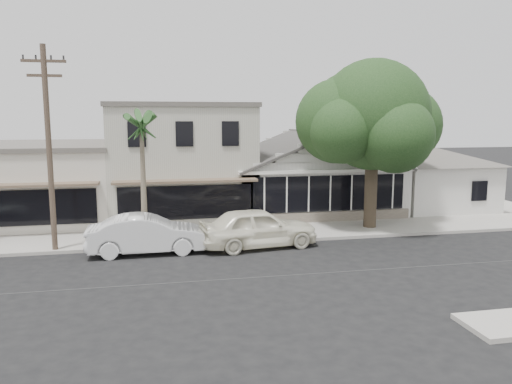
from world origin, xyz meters
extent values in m
plane|color=black|center=(0.00, 0.00, 0.00)|extent=(140.00, 140.00, 0.00)
cube|color=#9E9991|center=(-8.00, 6.75, 0.07)|extent=(90.00, 3.50, 0.15)
cube|color=silver|center=(5.00, 12.50, 1.50)|extent=(10.00, 8.00, 3.00)
cube|color=black|center=(5.00, 8.44, 1.75)|extent=(8.80, 0.10, 2.00)
cube|color=#60564C|center=(5.00, 8.45, 0.35)|extent=(9.60, 0.18, 0.70)
cube|color=silver|center=(13.20, 11.50, 1.50)|extent=(6.00, 6.00, 3.00)
cube|color=#BAB8A8|center=(-3.00, 13.50, 3.25)|extent=(8.00, 10.00, 6.50)
cube|color=silver|center=(-12.00, 13.50, 2.10)|extent=(10.00, 10.00, 4.20)
cylinder|color=brown|center=(-9.00, 5.20, 4.50)|extent=(0.24, 0.24, 9.00)
cube|color=brown|center=(-9.00, 5.20, 8.30)|extent=(1.80, 0.12, 0.12)
cube|color=brown|center=(-9.00, 5.20, 7.70)|extent=(1.40, 0.12, 0.12)
imported|color=white|center=(0.02, 4.32, 0.93)|extent=(5.67, 2.89, 1.85)
imported|color=white|center=(-4.98, 4.31, 0.86)|extent=(5.21, 1.87, 1.71)
cylinder|color=brown|center=(6.64, 6.71, 1.77)|extent=(0.66, 0.66, 3.54)
sphere|color=#193314|center=(6.64, 6.71, 6.08)|extent=(5.75, 5.75, 5.75)
sphere|color=#193314|center=(8.63, 7.37, 5.53)|extent=(4.20, 4.20, 4.20)
sphere|color=#193314|center=(4.87, 7.15, 5.75)|extent=(4.42, 4.42, 4.42)
sphere|color=#193314|center=(7.08, 5.05, 5.08)|extent=(3.76, 3.76, 3.76)
sphere|color=#193314|center=(5.97, 8.48, 6.41)|extent=(3.98, 3.98, 3.98)
sphere|color=#193314|center=(7.96, 8.26, 6.85)|extent=(3.54, 3.54, 3.54)
sphere|color=#193314|center=(4.65, 5.83, 5.31)|extent=(3.32, 3.32, 3.32)
cone|color=#726651|center=(-5.10, 5.75, 2.70)|extent=(0.33, 0.33, 5.41)
camera|label=1|loc=(-4.58, -17.66, 5.99)|focal=35.00mm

